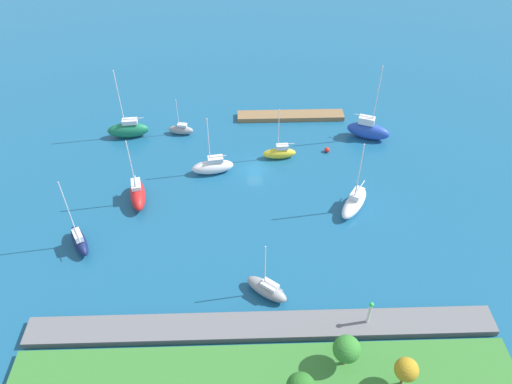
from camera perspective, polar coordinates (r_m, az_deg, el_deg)
water at (r=80.38m, az=-0.16°, el=2.69°), size 160.00×160.00×0.00m
pier_dock at (r=92.86m, az=4.09°, el=8.95°), size 20.06×2.97×0.86m
breakwater at (r=59.72m, az=0.69°, el=-15.60°), size 55.58×3.64×1.01m
harbor_beacon at (r=59.20m, az=13.28°, el=-13.51°), size 0.56×0.56×3.73m
park_tree_mideast at (r=55.34m, az=17.31°, el=-19.37°), size 2.53×2.53×4.28m
park_tree_center at (r=55.16m, az=10.64°, el=-17.75°), size 3.02×3.02×4.48m
sailboat_gray_far_south at (r=62.17m, az=1.28°, el=-11.35°), size 5.95×5.27×8.88m
sailboat_white_center_basin at (r=79.29m, az=-5.11°, el=3.04°), size 7.10×3.35×10.57m
sailboat_red_along_channel at (r=75.77m, az=-13.78°, el=-0.25°), size 3.59×7.17×11.66m
sailboat_green_inner_mooring at (r=89.86m, az=-14.84°, el=7.15°), size 7.43×2.84×13.17m
sailboat_blue_east_end at (r=88.81m, az=13.09°, el=7.15°), size 7.94×5.05×14.19m
sailboat_yellow_lone_north at (r=82.25m, az=2.80°, el=4.66°), size 5.70×1.97×9.70m
sailboat_navy_by_breakwater at (r=71.40m, az=-20.12°, el=-5.36°), size 4.43×6.09×11.70m
sailboat_gray_west_end at (r=89.04m, az=-8.85°, el=7.29°), size 4.75×2.20×7.22m
sailboat_white_far_north at (r=73.99m, az=11.53°, el=-1.21°), size 6.03×7.44×12.35m
mooring_buoy_red at (r=84.78m, az=8.38°, el=4.95°), size 0.89×0.89×0.89m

